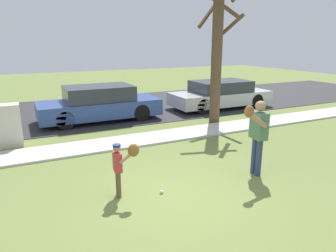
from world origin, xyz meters
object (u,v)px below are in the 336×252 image
Objects in this scene: person_child at (121,162)px; street_tree_near at (217,47)px; parked_sedan_silver at (220,94)px; person_adult at (257,131)px; parked_wagon_blue at (99,104)px; utility_cabinet at (9,126)px; baseball at (162,192)px.

street_tree_near is at bearing 46.02° from person_child.
street_tree_near is 3.44m from parked_sedan_silver.
parked_wagon_blue is (-1.95, 6.54, -0.39)m from person_adult.
parked_sedan_silver is (6.65, 6.20, -0.10)m from person_child.
person_child is at bearing -65.57° from utility_cabinet.
person_child is (-3.05, 0.31, -0.33)m from person_adult.
parked_sedan_silver is (8.63, 1.83, 0.00)m from utility_cabinet.
person_adult is at bearing 61.06° from parked_sedan_silver.
street_tree_near reaches higher than baseball.
utility_cabinet is 3.60m from parked_wagon_blue.
baseball is 0.06× the size of utility_cabinet.
person_adult is at bearing -42.92° from utility_cabinet.
person_adult reaches higher than parked_wagon_blue.
parked_sedan_silver is at bearing -112.79° from person_adult.
person_adult is 6.84m from parked_wagon_blue.
parked_sedan_silver is at bearing 179.67° from parked_wagon_blue.
utility_cabinet is 0.24× the size of street_tree_near.
parked_wagon_blue is at bearing -0.33° from parked_sedan_silver.
utility_cabinet is at bearing 31.10° from parked_wagon_blue.
parked_wagon_blue is (3.08, 1.86, 0.04)m from utility_cabinet.
parked_wagon_blue is at bearing 151.24° from street_tree_near.
person_child is at bearing 80.02° from parked_wagon_blue.
street_tree_near is 1.13× the size of parked_sedan_silver.
street_tree_near reaches higher than parked_sedan_silver.
utility_cabinet reaches higher than person_child.
baseball is (-2.30, 0.09, -1.02)m from person_adult.
person_adult is 1.39× the size of utility_cabinet.
person_child is 15.04× the size of baseball.
person_adult reaches higher than baseball.
person_adult is 1.54× the size of person_child.
utility_cabinet is 0.27× the size of parked_sedan_silver.
person_child is 0.90× the size of utility_cabinet.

